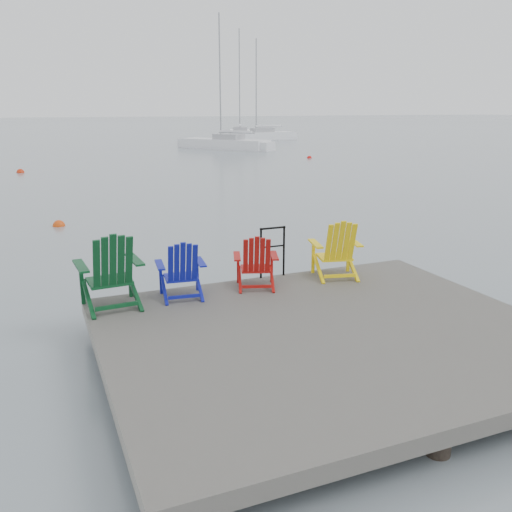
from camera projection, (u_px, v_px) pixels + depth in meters
name	position (u px, v px, depth m)	size (l,w,h in m)	color
ground	(328.00, 363.00, 7.46)	(400.00, 400.00, 0.00)	slate
dock	(329.00, 339.00, 7.37)	(6.00, 5.00, 1.40)	#2B2826
handrail	(273.00, 247.00, 9.46)	(0.48, 0.04, 0.90)	black
chair_green	(111.00, 270.00, 7.95)	(0.97, 0.91, 1.17)	#0B3C1C
chair_blue	(181.00, 269.00, 8.40)	(0.81, 0.76, 0.94)	#0D148F
chair_red	(256.00, 261.00, 8.88)	(0.87, 0.83, 0.91)	#A00F0B
chair_yellow	(337.00, 249.00, 9.41)	(0.96, 0.91, 1.05)	yellow
sailboat_near	(225.00, 145.00, 45.62)	(6.26, 7.63, 10.98)	white
sailboat_mid	(240.00, 134.00, 62.43)	(5.17, 9.07, 12.12)	white
sailboat_far	(260.00, 136.00, 58.38)	(7.66, 2.44, 10.54)	white
buoy_a	(59.00, 226.00, 16.04)	(0.36, 0.36, 0.36)	#CF410C
buoy_b	(20.00, 173.00, 29.12)	(0.41, 0.41, 0.41)	red
buoy_c	(309.00, 158.00, 37.40)	(0.33, 0.33, 0.33)	red
buoy_d	(212.00, 147.00, 47.30)	(0.41, 0.41, 0.41)	#EF580E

